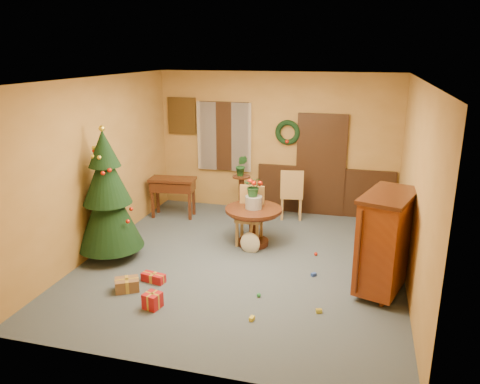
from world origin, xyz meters
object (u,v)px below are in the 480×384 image
(dining_table, at_px, (254,219))
(chair_near, at_px, (250,213))
(sideboard, at_px, (385,240))
(writing_desk, at_px, (173,188))
(christmas_tree, at_px, (108,197))

(dining_table, bearing_deg, chair_near, 127.58)
(sideboard, bearing_deg, dining_table, 152.38)
(chair_near, bearing_deg, sideboard, -28.88)
(writing_desk, bearing_deg, dining_table, -27.84)
(sideboard, bearing_deg, chair_near, 151.12)
(dining_table, relative_size, writing_desk, 1.03)
(dining_table, distance_m, christmas_tree, 2.48)
(chair_near, xyz_separation_m, writing_desk, (-1.86, 0.92, 0.07))
(sideboard, bearing_deg, christmas_tree, 179.72)
(dining_table, bearing_deg, writing_desk, 152.16)
(christmas_tree, height_order, writing_desk, christmas_tree)
(christmas_tree, xyz_separation_m, writing_desk, (0.21, 2.13, -0.43))
(dining_table, bearing_deg, christmas_tree, -152.84)
(dining_table, bearing_deg, sideboard, -27.62)
(writing_desk, bearing_deg, chair_near, -26.30)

